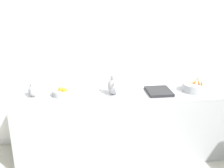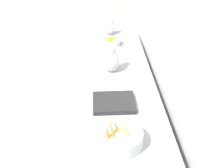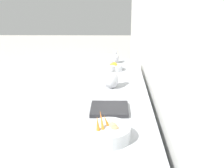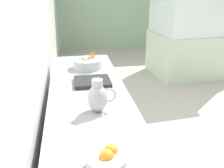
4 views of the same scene
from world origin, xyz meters
The scene contains 7 objects.
tile_wall_left centered at (-1.95, 0.46, 1.50)m, with size 0.10×9.48×3.00m, color white.
prep_counter centered at (-1.49, -0.04, 0.44)m, with size 0.69×2.80×0.88m, color #9EA0A5.
vegetable_colander centered at (-1.45, 0.84, 0.94)m, with size 0.32×0.32×0.23m.
orange_bowl centered at (-1.48, -0.87, 0.93)m, with size 0.21×0.21×0.11m.
metal_pitcher_tall centered at (-1.45, -0.22, 1.00)m, with size 0.21×0.15×0.25m.
metal_pitcher_short centered at (-1.50, -1.21, 0.97)m, with size 0.15×0.11×0.18m.
counter_sink_basin centered at (-1.44, 0.36, 0.90)m, with size 0.34×0.30×0.04m, color #232326.
Camera 3 is at (-1.49, 2.61, 1.98)m, focal length 44.04 mm.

